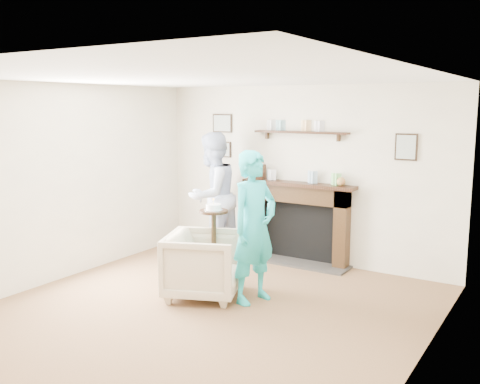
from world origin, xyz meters
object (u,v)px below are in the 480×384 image
at_px(armchair, 204,296).
at_px(woman, 254,300).
at_px(man, 213,257).
at_px(pedestal_table, 214,233).

distance_m(armchair, woman, 0.60).
height_order(armchair, man, man).
relative_size(man, pedestal_table, 1.65).
distance_m(woman, pedestal_table, 0.95).
xyz_separation_m(woman, pedestal_table, (-0.64, 0.12, 0.69)).
xyz_separation_m(armchair, pedestal_table, (-0.07, 0.31, 0.69)).
bearing_deg(man, armchair, 35.72).
xyz_separation_m(armchair, woman, (0.57, 0.18, 0.00)).
bearing_deg(pedestal_table, woman, -10.71).
bearing_deg(man, woman, 54.04).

